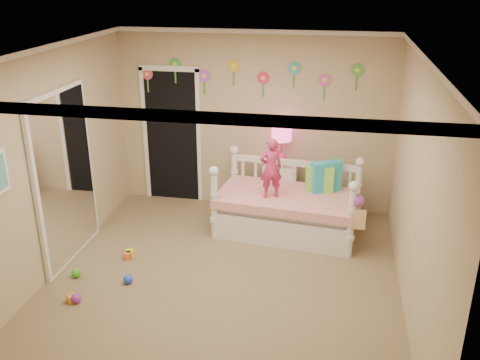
% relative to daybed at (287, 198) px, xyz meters
% --- Properties ---
extents(floor, '(4.00, 4.50, 0.01)m').
position_rel_daybed_xyz_m(floor, '(-0.59, -1.41, -0.51)').
color(floor, '#7F684C').
rests_on(floor, ground).
extents(ceiling, '(4.00, 4.50, 0.01)m').
position_rel_daybed_xyz_m(ceiling, '(-0.59, -1.41, 2.09)').
color(ceiling, white).
rests_on(ceiling, floor).
extents(back_wall, '(4.00, 0.01, 2.60)m').
position_rel_daybed_xyz_m(back_wall, '(-0.59, 0.84, 0.79)').
color(back_wall, tan).
rests_on(back_wall, floor).
extents(left_wall, '(0.01, 4.50, 2.60)m').
position_rel_daybed_xyz_m(left_wall, '(-2.59, -1.41, 0.79)').
color(left_wall, tan).
rests_on(left_wall, floor).
extents(right_wall, '(0.01, 4.50, 2.60)m').
position_rel_daybed_xyz_m(right_wall, '(1.41, -1.41, 0.79)').
color(right_wall, tan).
rests_on(right_wall, floor).
extents(crown_molding, '(4.00, 4.50, 0.06)m').
position_rel_daybed_xyz_m(crown_molding, '(-0.59, -1.41, 2.06)').
color(crown_molding, white).
rests_on(crown_molding, ceiling).
extents(daybed, '(1.97, 1.20, 1.01)m').
position_rel_daybed_xyz_m(daybed, '(0.00, 0.00, 0.00)').
color(daybed, white).
rests_on(daybed, floor).
extents(pillow_turquoise, '(0.43, 0.32, 0.41)m').
position_rel_daybed_xyz_m(pillow_turquoise, '(0.48, 0.20, 0.26)').
color(pillow_turquoise, '#26ABC2').
rests_on(pillow_turquoise, daybed).
extents(pillow_lime, '(0.38, 0.15, 0.35)m').
position_rel_daybed_xyz_m(pillow_lime, '(0.41, 0.18, 0.23)').
color(pillow_lime, '#8DE044').
rests_on(pillow_lime, daybed).
extents(child, '(0.34, 0.28, 0.81)m').
position_rel_daybed_xyz_m(child, '(-0.21, -0.14, 0.46)').
color(child, '#CB2E61').
rests_on(child, daybed).
extents(nightstand, '(0.49, 0.39, 0.74)m').
position_rel_daybed_xyz_m(nightstand, '(-0.17, 0.66, -0.14)').
color(nightstand, white).
rests_on(nightstand, floor).
extents(table_lamp, '(0.28, 0.28, 0.63)m').
position_rel_daybed_xyz_m(table_lamp, '(-0.17, 0.66, 0.65)').
color(table_lamp, '#D11B5C').
rests_on(table_lamp, nightstand).
extents(closet_doorway, '(0.90, 0.04, 2.07)m').
position_rel_daybed_xyz_m(closet_doorway, '(-1.84, 0.82, 0.53)').
color(closet_doorway, black).
rests_on(closet_doorway, back_wall).
extents(flower_decals, '(3.40, 0.02, 0.50)m').
position_rel_daybed_xyz_m(flower_decals, '(-0.68, 0.82, 1.43)').
color(flower_decals, '#B2668C').
rests_on(flower_decals, back_wall).
extents(mirror_closet, '(0.07, 1.30, 2.10)m').
position_rel_daybed_xyz_m(mirror_closet, '(-2.55, -1.11, 0.54)').
color(mirror_closet, white).
rests_on(mirror_closet, left_wall).
extents(hanging_bag, '(0.20, 0.16, 0.36)m').
position_rel_daybed_xyz_m(hanging_bag, '(0.89, -0.53, 0.11)').
color(hanging_bag, beige).
rests_on(hanging_bag, daybed).
extents(toy_scatter, '(1.23, 1.50, 0.11)m').
position_rel_daybed_xyz_m(toy_scatter, '(-1.98, -1.44, -0.45)').
color(toy_scatter, '#996666').
rests_on(toy_scatter, floor).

